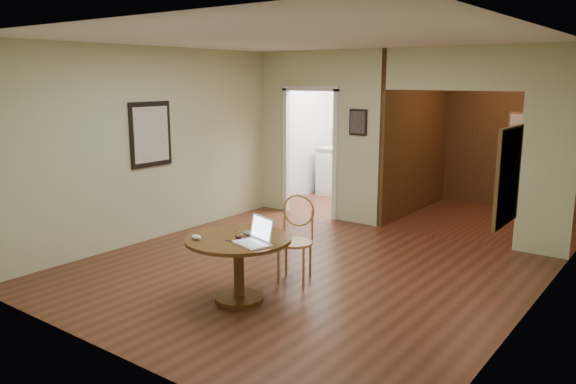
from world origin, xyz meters
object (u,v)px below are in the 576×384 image
Objects in this scene: dining_table at (239,254)px; chair at (296,233)px; closed_laptop at (252,235)px; open_laptop at (256,237)px.

chair reaches higher than dining_table.
closed_laptop is at bearing 52.97° from dining_table.
closed_laptop is (0.09, 0.11, 0.19)m from dining_table.
dining_table is 2.61× the size of open_laptop.
closed_laptop is at bearing -109.53° from chair.
chair reaches higher than open_laptop.
dining_table is at bearing -115.12° from chair.
open_laptop is 1.29× the size of closed_laptop.
open_laptop is at bearing -8.10° from dining_table.
chair is at bearing 118.63° from open_laptop.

